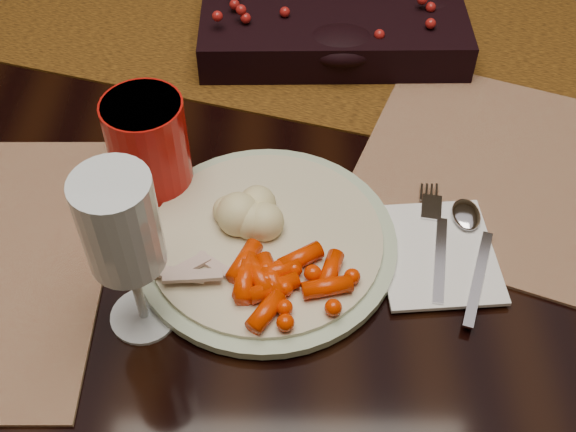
{
  "coord_description": "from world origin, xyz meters",
  "views": [
    {
      "loc": [
        0.0,
        -0.77,
        1.35
      ],
      "look_at": [
        0.0,
        -0.29,
        0.8
      ],
      "focal_mm": 45.0,
      "sensor_mm": 36.0,
      "label": 1
    }
  ],
  "objects_px": {
    "wine_glass": "(129,257)",
    "dinner_plate": "(266,241)",
    "turkey_shreds": "(196,266)",
    "napkin": "(437,253)",
    "dining_table": "(289,252)",
    "red_cup": "(149,147)",
    "mashed_potatoes": "(249,204)",
    "placemat_main": "(557,186)",
    "centerpiece": "(333,21)",
    "baby_carrots": "(282,282)"
  },
  "relations": [
    {
      "from": "wine_glass",
      "to": "dinner_plate",
      "type": "bearing_deg",
      "value": 36.74
    },
    {
      "from": "turkey_shreds",
      "to": "napkin",
      "type": "distance_m",
      "value": 0.25
    },
    {
      "from": "dining_table",
      "to": "turkey_shreds",
      "type": "bearing_deg",
      "value": -105.0
    },
    {
      "from": "turkey_shreds",
      "to": "red_cup",
      "type": "height_order",
      "value": "red_cup"
    },
    {
      "from": "mashed_potatoes",
      "to": "napkin",
      "type": "distance_m",
      "value": 0.2
    },
    {
      "from": "placemat_main",
      "to": "napkin",
      "type": "relative_size",
      "value": 3.22
    },
    {
      "from": "napkin",
      "to": "red_cup",
      "type": "xyz_separation_m",
      "value": [
        -0.31,
        0.1,
        0.06
      ]
    },
    {
      "from": "placemat_main",
      "to": "napkin",
      "type": "bearing_deg",
      "value": -124.11
    },
    {
      "from": "centerpiece",
      "to": "turkey_shreds",
      "type": "xyz_separation_m",
      "value": [
        -0.15,
        -0.41,
        -0.01
      ]
    },
    {
      "from": "wine_glass",
      "to": "dining_table",
      "type": "bearing_deg",
      "value": 69.7
    },
    {
      "from": "placemat_main",
      "to": "turkey_shreds",
      "type": "height_order",
      "value": "turkey_shreds"
    },
    {
      "from": "red_cup",
      "to": "wine_glass",
      "type": "distance_m",
      "value": 0.18
    },
    {
      "from": "baby_carrots",
      "to": "napkin",
      "type": "xyz_separation_m",
      "value": [
        0.16,
        0.06,
        -0.02
      ]
    },
    {
      "from": "red_cup",
      "to": "napkin",
      "type": "bearing_deg",
      "value": -17.75
    },
    {
      "from": "dining_table",
      "to": "wine_glass",
      "type": "distance_m",
      "value": 0.62
    },
    {
      "from": "dining_table",
      "to": "red_cup",
      "type": "xyz_separation_m",
      "value": [
        -0.15,
        -0.2,
        0.44
      ]
    },
    {
      "from": "baby_carrots",
      "to": "mashed_potatoes",
      "type": "height_order",
      "value": "mashed_potatoes"
    },
    {
      "from": "dinner_plate",
      "to": "baby_carrots",
      "type": "distance_m",
      "value": 0.07
    },
    {
      "from": "mashed_potatoes",
      "to": "turkey_shreds",
      "type": "height_order",
      "value": "mashed_potatoes"
    },
    {
      "from": "dining_table",
      "to": "dinner_plate",
      "type": "distance_m",
      "value": 0.48
    },
    {
      "from": "turkey_shreds",
      "to": "napkin",
      "type": "bearing_deg",
      "value": 8.05
    },
    {
      "from": "centerpiece",
      "to": "mashed_potatoes",
      "type": "bearing_deg",
      "value": -106.4
    },
    {
      "from": "centerpiece",
      "to": "baby_carrots",
      "type": "xyz_separation_m",
      "value": [
        -0.06,
        -0.43,
        -0.01
      ]
    },
    {
      "from": "mashed_potatoes",
      "to": "turkey_shreds",
      "type": "xyz_separation_m",
      "value": [
        -0.05,
        -0.07,
        -0.01
      ]
    },
    {
      "from": "dinner_plate",
      "to": "red_cup",
      "type": "relative_size",
      "value": 2.31
    },
    {
      "from": "wine_glass",
      "to": "mashed_potatoes",
      "type": "bearing_deg",
      "value": 48.67
    },
    {
      "from": "baby_carrots",
      "to": "dining_table",
      "type": "bearing_deg",
      "value": 89.24
    },
    {
      "from": "mashed_potatoes",
      "to": "wine_glass",
      "type": "xyz_separation_m",
      "value": [
        -0.1,
        -0.11,
        0.05
      ]
    },
    {
      "from": "dinner_plate",
      "to": "turkey_shreds",
      "type": "xyz_separation_m",
      "value": [
        -0.07,
        -0.05,
        0.02
      ]
    },
    {
      "from": "baby_carrots",
      "to": "mashed_potatoes",
      "type": "relative_size",
      "value": 1.42
    },
    {
      "from": "centerpiece",
      "to": "baby_carrots",
      "type": "bearing_deg",
      "value": -98.5
    },
    {
      "from": "centerpiece",
      "to": "dinner_plate",
      "type": "bearing_deg",
      "value": -102.69
    },
    {
      "from": "placemat_main",
      "to": "napkin",
      "type": "height_order",
      "value": "napkin"
    },
    {
      "from": "centerpiece",
      "to": "placemat_main",
      "type": "bearing_deg",
      "value": -47.46
    },
    {
      "from": "wine_glass",
      "to": "centerpiece",
      "type": "bearing_deg",
      "value": 66.16
    },
    {
      "from": "dining_table",
      "to": "centerpiece",
      "type": "bearing_deg",
      "value": 50.88
    },
    {
      "from": "dining_table",
      "to": "dinner_plate",
      "type": "bearing_deg",
      "value": -94.4
    },
    {
      "from": "napkin",
      "to": "red_cup",
      "type": "relative_size",
      "value": 1.16
    },
    {
      "from": "red_cup",
      "to": "baby_carrots",
      "type": "bearing_deg",
      "value": -46.57
    },
    {
      "from": "turkey_shreds",
      "to": "red_cup",
      "type": "bearing_deg",
      "value": 114.31
    },
    {
      "from": "placemat_main",
      "to": "turkey_shreds",
      "type": "bearing_deg",
      "value": -139.24
    },
    {
      "from": "dining_table",
      "to": "napkin",
      "type": "distance_m",
      "value": 0.51
    },
    {
      "from": "dining_table",
      "to": "wine_glass",
      "type": "relative_size",
      "value": 9.43
    },
    {
      "from": "red_cup",
      "to": "centerpiece",
      "type": "bearing_deg",
      "value": 52.78
    },
    {
      "from": "turkey_shreds",
      "to": "wine_glass",
      "type": "height_order",
      "value": "wine_glass"
    },
    {
      "from": "placemat_main",
      "to": "baby_carrots",
      "type": "relative_size",
      "value": 3.95
    },
    {
      "from": "wine_glass",
      "to": "red_cup",
      "type": "bearing_deg",
      "value": 93.37
    },
    {
      "from": "dinner_plate",
      "to": "dining_table",
      "type": "bearing_deg",
      "value": 85.6
    },
    {
      "from": "turkey_shreds",
      "to": "wine_glass",
      "type": "relative_size",
      "value": 0.41
    },
    {
      "from": "centerpiece",
      "to": "mashed_potatoes",
      "type": "height_order",
      "value": "centerpiece"
    }
  ]
}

